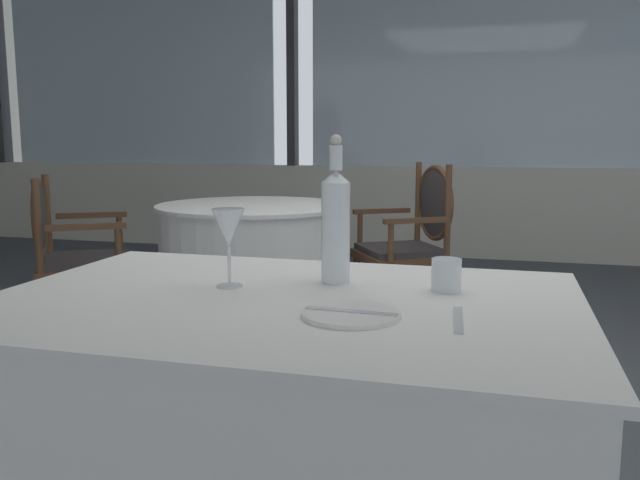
# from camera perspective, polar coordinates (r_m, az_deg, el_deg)

# --- Properties ---
(ground_plane) EXTENTS (14.07, 14.07, 0.00)m
(ground_plane) POSITION_cam_1_polar(r_m,az_deg,el_deg) (2.88, 8.27, -14.07)
(ground_plane) COLOR #4C5156
(window_wall_far) EXTENTS (10.82, 0.14, 2.90)m
(window_wall_far) POSITION_cam_1_polar(r_m,az_deg,el_deg) (6.33, 12.69, 8.91)
(window_wall_far) COLOR silver
(window_wall_far) RESTS_ON ground_plane
(foreground_table) EXTENTS (1.32, 0.92, 0.76)m
(foreground_table) POSITION_cam_1_polar(r_m,az_deg,el_deg) (1.63, -3.23, -18.02)
(foreground_table) COLOR white
(foreground_table) RESTS_ON ground_plane
(side_plate) EXTENTS (0.20, 0.20, 0.01)m
(side_plate) POSITION_cam_1_polar(r_m,az_deg,el_deg) (1.34, 2.70, -6.40)
(side_plate) COLOR white
(side_plate) RESTS_ON foreground_table
(butter_knife) EXTENTS (0.19, 0.03, 0.00)m
(butter_knife) POSITION_cam_1_polar(r_m,az_deg,el_deg) (1.34, 2.70, -6.19)
(butter_knife) COLOR silver
(butter_knife) RESTS_ON foreground_table
(dinner_fork) EXTENTS (0.03, 0.19, 0.00)m
(dinner_fork) POSITION_cam_1_polar(r_m,az_deg,el_deg) (1.34, 11.84, -6.73)
(dinner_fork) COLOR silver
(dinner_fork) RESTS_ON foreground_table
(water_bottle) EXTENTS (0.07, 0.07, 0.36)m
(water_bottle) POSITION_cam_1_polar(r_m,az_deg,el_deg) (1.63, 1.37, 1.50)
(water_bottle) COLOR white
(water_bottle) RESTS_ON foreground_table
(wine_glass) EXTENTS (0.08, 0.08, 0.19)m
(wine_glass) POSITION_cam_1_polar(r_m,az_deg,el_deg) (1.59, -7.90, 0.89)
(wine_glass) COLOR white
(wine_glass) RESTS_ON foreground_table
(water_tumbler) EXTENTS (0.07, 0.07, 0.08)m
(water_tumbler) POSITION_cam_1_polar(r_m,az_deg,el_deg) (1.58, 10.84, -2.96)
(water_tumbler) COLOR white
(water_tumbler) RESTS_ON foreground_table
(background_table_0) EXTENTS (1.05, 1.05, 0.76)m
(background_table_0) POSITION_cam_1_polar(r_m,az_deg,el_deg) (3.67, -5.70, -2.82)
(background_table_0) COLOR white
(background_table_0) RESTS_ON ground_plane
(dining_chair_0_0) EXTENTS (0.63, 0.65, 0.97)m
(dining_chair_0_0) POSITION_cam_1_polar(r_m,az_deg,el_deg) (3.92, 8.17, 0.55)
(dining_chair_0_0) COLOR brown
(dining_chair_0_0) RESTS_ON ground_plane
(dining_chair_0_1) EXTENTS (0.63, 0.65, 0.93)m
(dining_chair_0_1) POSITION_cam_1_polar(r_m,az_deg,el_deg) (3.60, -20.77, -0.75)
(dining_chair_0_1) COLOR brown
(dining_chair_0_1) RESTS_ON ground_plane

